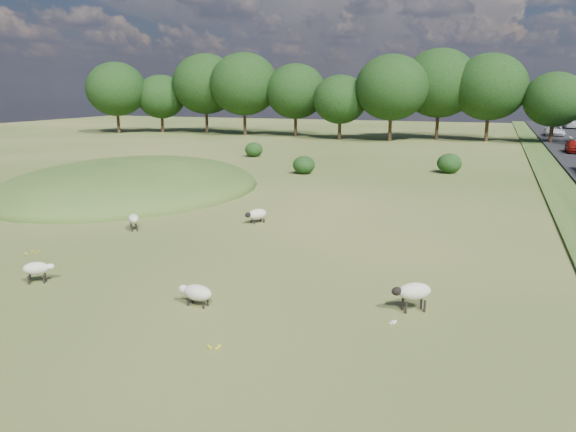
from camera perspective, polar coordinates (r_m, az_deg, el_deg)
The scene contains 12 objects.
ground at distance 40.84m, azimuth 5.08°, elevation 3.52°, with size 160.00×160.00×0.00m, color #325219.
mound at distance 38.76m, azimuth -15.59°, elevation 2.59°, with size 16.00×20.00×4.00m, color #33561E.
treeline at distance 75.26m, azimuth 11.59°, elevation 12.56°, with size 96.28×14.66×11.70m.
shrubs at distance 47.97m, azimuth 5.42°, elevation 5.79°, with size 20.78×10.85×1.57m.
sheep_0 at distance 27.95m, azimuth -3.19°, elevation 0.18°, with size 1.01×1.26×0.72m.
sheep_1 at distance 21.19m, azimuth -24.14°, elevation -4.88°, with size 1.06×0.83×0.75m.
sheep_2 at distance 17.34m, azimuth 12.60°, elevation -7.51°, with size 1.26×0.98×0.90m.
sheep_3 at distance 17.64m, azimuth -9.28°, elevation -7.68°, with size 1.21×0.61×0.68m.
sheep_4 at distance 27.50m, azimuth -15.43°, elevation -0.28°, with size 0.96×1.04×0.78m.
car_1 at distance 63.86m, azimuth 27.09°, elevation 6.34°, with size 1.55×3.84×1.31m, color maroon.
car_2 at distance 85.88m, azimuth 25.42°, elevation 7.84°, with size 2.32×5.02×1.40m, color white.
car_6 at distance 103.30m, azimuth 26.73°, elevation 8.34°, with size 1.92×4.72×1.37m, color silver.
Camera 1 is at (10.38, -18.95, 6.55)m, focal length 35.00 mm.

